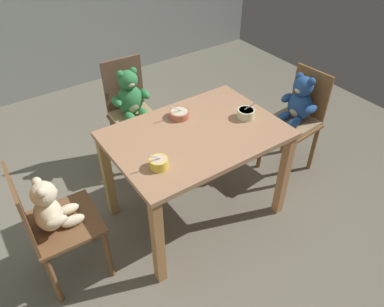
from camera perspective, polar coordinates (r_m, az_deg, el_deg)
The scene contains 8 objects.
ground_plane at distance 2.98m, azimuth 0.55°, elevation -9.00°, with size 5.20×5.20×0.04m.
dining_table at distance 2.53m, azimuth 0.64°, elevation 1.10°, with size 1.15×0.80×0.75m.
teddy_chair_near_right at distance 3.14m, azimuth 15.91°, elevation 6.37°, with size 0.42×0.40×0.89m.
teddy_chair_far_center at distance 3.12m, azimuth -9.30°, elevation 7.44°, with size 0.39×0.41×0.94m.
teddy_chair_near_left at distance 2.33m, azimuth -20.78°, elevation -8.92°, with size 0.42×0.43×0.89m.
porridge_bowl_terracotta_far_center at distance 2.60m, azimuth -1.95°, elevation 6.11°, with size 0.15×0.14×0.12m.
porridge_bowl_yellow_near_left at distance 2.17m, azimuth -5.12°, elevation -1.45°, with size 0.12×0.11×0.12m.
porridge_bowl_cream_near_right at distance 2.62m, azimuth 8.30°, elevation 6.13°, with size 0.13×0.12×0.12m.
Camera 1 is at (-1.16, -1.64, 2.18)m, focal length 34.67 mm.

